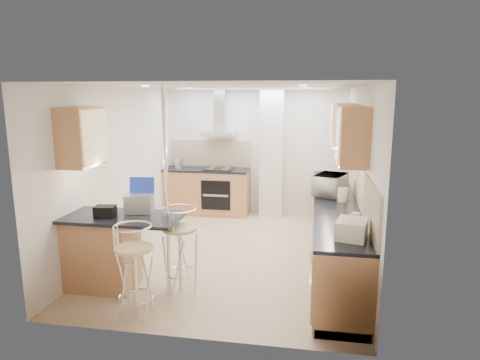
% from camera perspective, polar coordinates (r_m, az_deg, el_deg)
% --- Properties ---
extents(ground, '(4.80, 4.80, 0.00)m').
position_cam_1_polar(ground, '(6.67, -0.81, -9.60)').
color(ground, tan).
rests_on(ground, ground).
extents(room_shell, '(3.64, 4.84, 2.51)m').
position_cam_1_polar(room_shell, '(6.60, 2.53, 4.01)').
color(room_shell, white).
rests_on(room_shell, ground).
extents(right_counter, '(0.63, 4.40, 0.92)m').
position_cam_1_polar(right_counter, '(6.43, 12.53, -6.35)').
color(right_counter, '#A16E40').
rests_on(right_counter, ground).
extents(back_counter, '(1.70, 0.63, 0.92)m').
position_cam_1_polar(back_counter, '(8.70, -4.41, -1.45)').
color(back_counter, '#A16E40').
rests_on(back_counter, ground).
extents(peninsula, '(1.47, 0.72, 0.94)m').
position_cam_1_polar(peninsula, '(5.54, -15.37, -9.24)').
color(peninsula, '#A16E40').
rests_on(peninsula, ground).
extents(microwave, '(0.55, 0.66, 0.31)m').
position_cam_1_polar(microwave, '(6.43, 11.96, -0.64)').
color(microwave, white).
rests_on(microwave, right_counter).
extents(laptop, '(0.36, 0.29, 0.22)m').
position_cam_1_polar(laptop, '(5.47, -13.29, -3.06)').
color(laptop, '#A1A4A9').
rests_on(laptop, peninsula).
extents(bag, '(0.26, 0.20, 0.13)m').
position_cam_1_polar(bag, '(5.40, -17.54, -4.00)').
color(bag, black).
rests_on(bag, peninsula).
extents(bar_stool_near, '(0.56, 0.56, 1.05)m').
position_cam_1_polar(bar_stool_near, '(4.80, -13.86, -11.79)').
color(bar_stool_near, tan).
rests_on(bar_stool_near, ground).
extents(bar_stool_end, '(0.61, 0.61, 1.07)m').
position_cam_1_polar(bar_stool_end, '(5.29, -7.96, -9.21)').
color(bar_stool_end, tan).
rests_on(bar_stool_end, ground).
extents(jar_a, '(0.12, 0.12, 0.17)m').
position_cam_1_polar(jar_a, '(7.54, 11.73, 0.56)').
color(jar_a, white).
rests_on(jar_a, right_counter).
extents(jar_b, '(0.12, 0.12, 0.14)m').
position_cam_1_polar(jar_b, '(6.93, 12.07, -0.50)').
color(jar_b, white).
rests_on(jar_b, right_counter).
extents(jar_c, '(0.15, 0.15, 0.19)m').
position_cam_1_polar(jar_c, '(6.11, 13.51, -1.91)').
color(jar_c, beige).
rests_on(jar_c, right_counter).
extents(jar_d, '(0.11, 0.11, 0.14)m').
position_cam_1_polar(jar_d, '(5.07, 15.10, -5.03)').
color(jar_d, white).
rests_on(jar_d, right_counter).
extents(bread_bin, '(0.37, 0.43, 0.19)m').
position_cam_1_polar(bread_bin, '(4.60, 14.68, -6.34)').
color(bread_bin, white).
rests_on(bread_bin, right_counter).
extents(kettle, '(0.16, 0.16, 0.21)m').
position_cam_1_polar(kettle, '(8.77, -8.18, 2.32)').
color(kettle, silver).
rests_on(kettle, back_counter).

